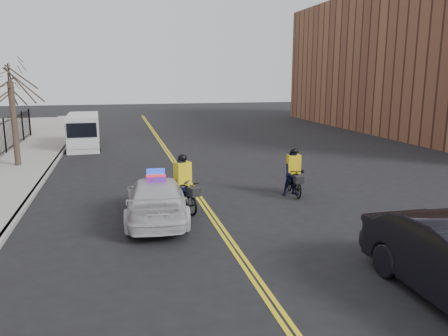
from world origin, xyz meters
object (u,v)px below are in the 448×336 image
police_cruiser (157,198)px  cyclist_near (183,191)px  cargo_van (84,132)px  cyclist_far (293,177)px

police_cruiser → cyclist_near: cyclist_near is taller
cargo_van → cyclist_near: cargo_van is taller
cyclist_near → cyclist_far: 4.40m
police_cruiser → cargo_van: (-3.13, 14.92, 0.35)m
police_cruiser → cyclist_near: 1.15m
cargo_van → cyclist_far: 15.70m
cargo_van → cyclist_near: bearing=-76.0°
police_cruiser → cargo_van: bearing=-73.8°
police_cruiser → cargo_van: 15.25m
cargo_van → cyclist_far: (8.35, -13.29, -0.31)m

